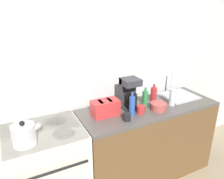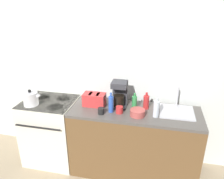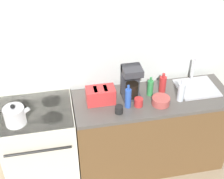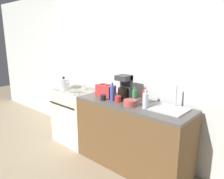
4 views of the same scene
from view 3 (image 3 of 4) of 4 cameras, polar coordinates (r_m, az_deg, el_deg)
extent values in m
cube|color=silver|center=(3.17, -4.00, 6.76)|extent=(8.00, 0.05, 2.60)
cube|color=silver|center=(3.37, -12.77, -9.94)|extent=(0.71, 0.62, 0.93)
cube|color=black|center=(3.07, -13.87, -4.01)|extent=(0.70, 0.60, 0.02)
cylinder|color=black|center=(2.99, -16.94, -5.83)|extent=(0.20, 0.20, 0.01)
cylinder|color=black|center=(2.96, -10.80, -5.18)|extent=(0.20, 0.20, 0.01)
cylinder|color=black|center=(3.19, -16.72, -2.79)|extent=(0.20, 0.20, 0.01)
cylinder|color=black|center=(3.16, -10.99, -2.16)|extent=(0.20, 0.20, 0.01)
cylinder|color=black|center=(2.96, -13.35, -10.97)|extent=(0.61, 0.02, 0.02)
cube|color=brown|center=(3.48, 6.93, -7.80)|extent=(1.61, 0.59, 0.89)
cube|color=#514C47|center=(3.18, 7.51, -1.74)|extent=(1.61, 0.59, 0.04)
cylinder|color=silver|center=(2.93, -17.36, -4.62)|extent=(0.19, 0.19, 0.17)
sphere|color=black|center=(2.86, -17.74, -2.98)|extent=(0.04, 0.04, 0.04)
cylinder|color=silver|center=(2.89, -15.74, -3.92)|extent=(0.11, 0.04, 0.09)
cube|color=red|center=(3.04, -2.10, -1.07)|extent=(0.28, 0.16, 0.16)
cube|color=black|center=(2.99, -3.06, 0.02)|extent=(0.03, 0.11, 0.01)
cube|color=black|center=(3.00, -1.21, 0.23)|extent=(0.03, 0.11, 0.01)
cube|color=#333338|center=(3.16, 3.50, -1.08)|extent=(0.19, 0.18, 0.02)
cube|color=#333338|center=(3.12, 3.33, 1.93)|extent=(0.19, 0.06, 0.34)
cube|color=#333338|center=(3.00, 3.70, 3.43)|extent=(0.19, 0.18, 0.07)
cylinder|color=black|center=(3.10, 3.66, -0.07)|extent=(0.13, 0.13, 0.15)
cube|color=#B7B7BC|center=(3.39, 15.22, 0.31)|extent=(0.41, 0.37, 0.01)
cylinder|color=silver|center=(3.43, 14.59, 3.51)|extent=(0.02, 0.02, 0.28)
cylinder|color=#B72828|center=(3.23, 9.24, 0.94)|extent=(0.07, 0.07, 0.17)
cylinder|color=#B72828|center=(3.17, 9.42, 2.53)|extent=(0.03, 0.03, 0.04)
cylinder|color=#2D56B7|center=(2.97, 2.95, -1.62)|extent=(0.06, 0.06, 0.20)
cylinder|color=#2D56B7|center=(2.90, 3.03, 0.35)|extent=(0.02, 0.02, 0.05)
cylinder|color=silver|center=(3.13, 12.51, -0.47)|extent=(0.07, 0.07, 0.19)
cylinder|color=silver|center=(3.06, 12.80, 1.36)|extent=(0.03, 0.03, 0.05)
cylinder|color=#338C47|center=(3.16, 7.00, 0.29)|extent=(0.06, 0.06, 0.17)
cylinder|color=#338C47|center=(3.10, 7.13, 1.84)|extent=(0.03, 0.03, 0.04)
cylinder|color=red|center=(3.03, 4.88, -2.33)|extent=(0.09, 0.09, 0.08)
cylinder|color=black|center=(2.94, 1.28, -3.70)|extent=(0.08, 0.08, 0.08)
cylinder|color=#B24C47|center=(3.08, 8.92, -2.06)|extent=(0.18, 0.18, 0.08)
camera|label=1|loc=(1.13, -34.16, -20.99)|focal=35.00mm
camera|label=2|loc=(1.29, 63.98, -17.24)|focal=35.00mm
camera|label=4|loc=(2.74, 65.84, -10.40)|focal=35.00mm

